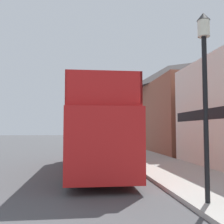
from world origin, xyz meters
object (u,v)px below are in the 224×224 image
at_px(parked_car_ahead_of_bus, 100,147).
at_px(lamp_post_nearest, 205,71).
at_px(tour_bus, 97,134).
at_px(lamp_post_second, 133,107).

height_order(parked_car_ahead_of_bus, lamp_post_nearest, lamp_post_nearest).
xyz_separation_m(tour_bus, lamp_post_nearest, (2.42, -6.64, 1.80)).
distance_m(tour_bus, parked_car_ahead_of_bus, 7.56).
height_order(lamp_post_nearest, lamp_post_second, lamp_post_nearest).
height_order(parked_car_ahead_of_bus, lamp_post_second, lamp_post_second).
distance_m(lamp_post_nearest, lamp_post_second, 9.14).
xyz_separation_m(lamp_post_nearest, lamp_post_second, (-0.03, 9.14, -0.18)).
relative_size(tour_bus, lamp_post_second, 2.12).
height_order(tour_bus, parked_car_ahead_of_bus, tour_bus).
xyz_separation_m(tour_bus, lamp_post_second, (2.39, 2.50, 1.62)).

